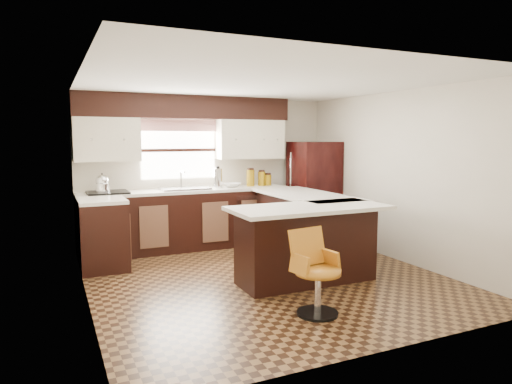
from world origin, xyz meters
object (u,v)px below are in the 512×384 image
peninsula_long (303,228)px  peninsula_return (306,245)px  refrigerator (314,191)px  bar_chair (318,273)px

peninsula_long → peninsula_return: bearing=-118.3°
peninsula_long → peninsula_return: same height
refrigerator → bar_chair: 3.49m
peninsula_return → bar_chair: size_ratio=1.95×
refrigerator → bar_chair: bearing=-121.0°
peninsula_return → refrigerator: bearing=56.3°
refrigerator → bar_chair: (-1.78, -2.97, -0.42)m
peninsula_long → refrigerator: size_ratio=1.16×
peninsula_long → refrigerator: 1.38m
peninsula_long → peninsula_return: 1.11m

